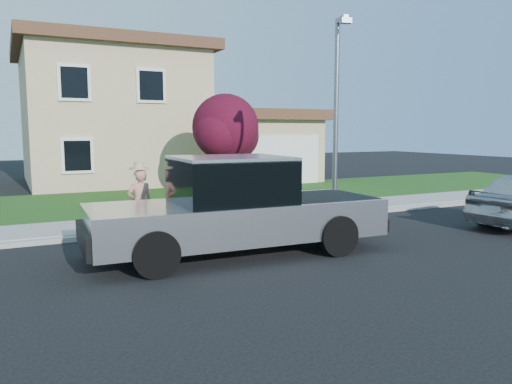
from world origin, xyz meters
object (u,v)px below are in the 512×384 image
ornamental_tree (226,131)px  street_lamp (337,109)px  pickup_truck (237,209)px  trash_bin (246,198)px  woman (140,202)px

ornamental_tree → street_lamp: street_lamp is taller
pickup_truck → trash_bin: pickup_truck is taller
pickup_truck → ornamental_tree: 9.41m
trash_bin → woman: bearing=176.9°
pickup_truck → street_lamp: street_lamp is taller
pickup_truck → ornamental_tree: bearing=70.4°
ornamental_tree → street_lamp: size_ratio=0.70×
street_lamp → ornamental_tree: bearing=108.3°
pickup_truck → street_lamp: size_ratio=1.15×
pickup_truck → ornamental_tree: ornamental_tree is taller
pickup_truck → trash_bin: size_ratio=5.50×
pickup_truck → street_lamp: (3.93, 1.91, 2.24)m
street_lamp → pickup_truck: bearing=-139.7°
woman → ornamental_tree: bearing=-134.7°
trash_bin → street_lamp: bearing=-40.8°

